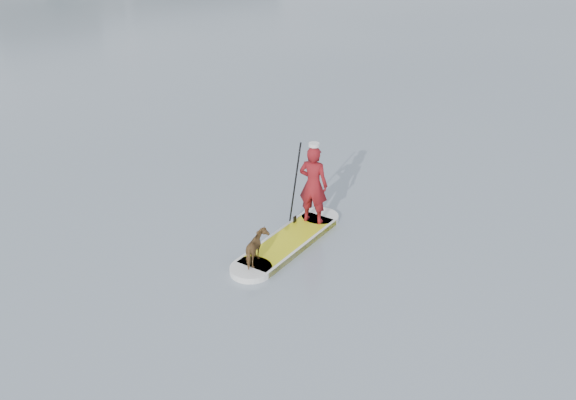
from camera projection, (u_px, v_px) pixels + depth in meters
ground at (104, 221)px, 13.80m from camera, size 140.00×140.00×0.00m
paddleboard at (288, 242)px, 12.87m from camera, size 3.19×1.54×0.12m
paddler at (313, 185)px, 13.18m from camera, size 0.64×0.73×1.69m
white_cap at (314, 145)px, 12.79m from camera, size 0.22×0.22×0.07m
dog at (257, 249)px, 11.92m from camera, size 0.77×0.70×0.61m
paddle at (295, 193)px, 13.20m from camera, size 0.12×0.29×2.00m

